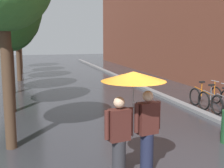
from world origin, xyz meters
The scene contains 9 objects.
kerb_strip centered at (3.20, 10.00, 0.06)m, with size 0.30×36.00×0.12m, color slate.
street_tree_1 centered at (-3.23, 5.88, 3.81)m, with size 2.43×2.43×5.36m.
street_tree_2 centered at (-3.35, 9.60, 3.66)m, with size 2.70×2.70×5.31m.
street_tree_3 centered at (-3.13, 13.69, 3.72)m, with size 2.75×2.75×5.24m.
street_tree_4 centered at (-3.17, 17.03, 4.06)m, with size 2.41×2.41×5.52m.
street_tree_5 centered at (-3.11, 21.31, 3.66)m, with size 2.63×2.63×5.21m.
parked_bicycle_2 centered at (4.13, 4.20, 0.38)m, with size 1.11×0.74×0.96m.
parked_bicycle_3 centered at (4.21, 4.93, 0.38)m, with size 1.12×0.77×0.96m.
couple_under_umbrella centered at (-0.76, 0.01, 1.43)m, with size 1.22×1.22×2.08m.
Camera 1 is at (-2.66, -4.98, 2.72)m, focal length 46.45 mm.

